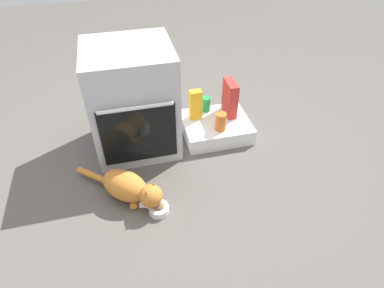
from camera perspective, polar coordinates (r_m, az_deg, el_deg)
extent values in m
plane|color=#56514C|center=(2.26, -8.88, -6.32)|extent=(8.00, 8.00, 0.00)
cube|color=#B7BABF|center=(2.32, -10.23, 7.49)|extent=(0.58, 0.53, 0.77)
cube|color=black|center=(2.16, -9.18, 1.51)|extent=(0.49, 0.01, 0.43)
cylinder|color=silver|center=(2.00, -9.78, 6.18)|extent=(0.46, 0.02, 0.02)
cube|color=white|center=(2.58, 4.15, 2.98)|extent=(0.51, 0.42, 0.13)
cylinder|color=white|center=(2.06, -5.79, -11.23)|extent=(0.12, 0.12, 0.05)
sphere|color=brown|center=(2.04, -5.82, -10.94)|extent=(0.07, 0.07, 0.07)
ellipsoid|color=#C6752D|center=(2.10, -11.60, -7.09)|extent=(0.36, 0.35, 0.19)
sphere|color=#C6752D|center=(2.00, -7.14, -8.94)|extent=(0.14, 0.14, 0.14)
cone|color=#C6752D|center=(1.98, -6.64, -7.21)|extent=(0.05, 0.05, 0.06)
cone|color=#C6752D|center=(1.94, -7.92, -8.68)|extent=(0.05, 0.05, 0.06)
cylinder|color=#C6752D|center=(2.28, -16.74, -5.34)|extent=(0.23, 0.21, 0.05)
sphere|color=#C6752D|center=(2.14, -8.43, -8.65)|extent=(0.05, 0.05, 0.05)
sphere|color=#C6752D|center=(2.09, -10.08, -10.49)|extent=(0.05, 0.05, 0.05)
cylinder|color=green|center=(2.61, 2.48, 6.94)|extent=(0.07, 0.07, 0.12)
cylinder|color=#D16023|center=(2.41, 5.03, 3.89)|extent=(0.08, 0.08, 0.14)
cube|color=#B72D28|center=(2.55, 6.64, 7.93)|extent=(0.07, 0.18, 0.28)
cube|color=orange|center=(2.50, 0.63, 6.85)|extent=(0.09, 0.06, 0.24)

